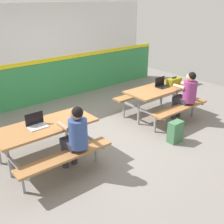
{
  "coord_description": "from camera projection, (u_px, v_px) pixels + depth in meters",
  "views": [
    {
      "loc": [
        -3.38,
        -4.13,
        2.77
      ],
      "look_at": [
        0.0,
        -0.13,
        0.55
      ],
      "focal_mm": 44.64,
      "sensor_mm": 36.0,
      "label": 1
    }
  ],
  "objects": [
    {
      "name": "ground_plane",
      "position": [
        108.0,
        134.0,
        6.0
      ],
      "size": [
        10.0,
        10.0,
        0.02
      ],
      "primitive_type": "cube",
      "color": "gray"
    },
    {
      "name": "laptop_dark",
      "position": [
        162.0,
        85.0,
        6.61
      ],
      "size": [
        0.32,
        0.22,
        0.22
      ],
      "color": "black",
      "rests_on": "picnic_table_right"
    },
    {
      "name": "accent_backdrop",
      "position": [
        44.0,
        57.0,
        7.38
      ],
      "size": [
        8.0,
        0.14,
        2.6
      ],
      "color": "#338C4C",
      "rests_on": "ground"
    },
    {
      "name": "backpack_dark",
      "position": [
        175.0,
        132.0,
        5.6
      ],
      "size": [
        0.3,
        0.22,
        0.44
      ],
      "color": "#3F724C",
      "rests_on": "ground"
    },
    {
      "name": "student_nearer",
      "position": [
        76.0,
        134.0,
        4.45
      ],
      "size": [
        0.36,
        0.53,
        1.21
      ],
      "color": "#2D2D38",
      "rests_on": "ground"
    },
    {
      "name": "toolbox_grey",
      "position": [
        174.0,
        81.0,
        6.81
      ],
      "size": [
        0.4,
        0.18,
        0.18
      ],
      "color": "olive",
      "rests_on": "picnic_table_right"
    },
    {
      "name": "picnic_table_right",
      "position": [
        159.0,
        95.0,
        6.61
      ],
      "size": [
        1.73,
        1.57,
        0.74
      ],
      "color": "#9E6B3D",
      "rests_on": "ground"
    },
    {
      "name": "picnic_table_left",
      "position": [
        46.0,
        134.0,
        4.75
      ],
      "size": [
        1.73,
        1.57,
        0.74
      ],
      "color": "#9E6B3D",
      "rests_on": "ground"
    },
    {
      "name": "student_further",
      "position": [
        187.0,
        93.0,
        6.33
      ],
      "size": [
        0.36,
        0.53,
        1.21
      ],
      "color": "#2D2D38",
      "rests_on": "ground"
    },
    {
      "name": "laptop_silver",
      "position": [
        37.0,
        124.0,
        4.62
      ],
      "size": [
        0.32,
        0.22,
        0.22
      ],
      "color": "silver",
      "rests_on": "picnic_table_left"
    }
  ]
}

